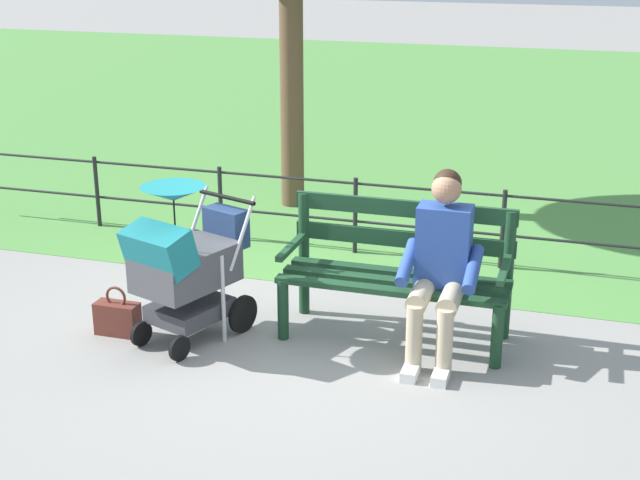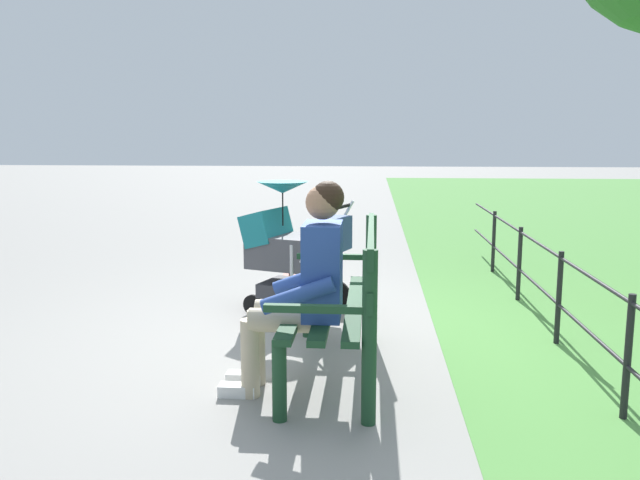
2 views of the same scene
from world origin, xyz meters
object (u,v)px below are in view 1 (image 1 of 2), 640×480
Objects in this scene: park_bench at (398,266)px; stroller at (185,261)px; person_on_bench at (440,261)px; handbag at (118,318)px.

stroller reaches higher than park_bench.
park_bench is at bearing -159.31° from stroller.
person_on_bench is 1.11× the size of stroller.
person_on_bench is at bearing -170.07° from stroller.
stroller is at bearing 20.69° from park_bench.
park_bench is 0.43m from person_on_bench.
stroller is (1.73, 0.30, -0.08)m from person_on_bench.
stroller is (1.39, 0.53, 0.07)m from park_bench.
park_bench is 1.39× the size of stroller.
handbag is at bearing 9.41° from person_on_bench.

